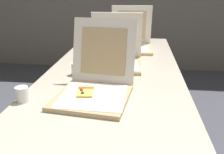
{
  "coord_description": "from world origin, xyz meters",
  "views": [
    {
      "loc": [
        0.16,
        -0.77,
        1.29
      ],
      "look_at": [
        0.02,
        0.47,
        0.82
      ],
      "focal_mm": 39.44,
      "sensor_mm": 36.0,
      "label": 1
    }
  ],
  "objects_px": {
    "pizza_box_middle": "(115,58)",
    "cup_white_near_left": "(22,94)",
    "cup_white_mid": "(76,69)",
    "pizza_box_front": "(95,86)",
    "table": "(112,83)",
    "pizza_box_back": "(131,43)"
  },
  "relations": [
    {
      "from": "pizza_box_back",
      "to": "cup_white_mid",
      "type": "distance_m",
      "value": 0.76
    },
    {
      "from": "cup_white_near_left",
      "to": "pizza_box_middle",
      "type": "bearing_deg",
      "value": 58.05
    },
    {
      "from": "table",
      "to": "cup_white_near_left",
      "type": "xyz_separation_m",
      "value": [
        -0.39,
        -0.4,
        0.08
      ]
    },
    {
      "from": "table",
      "to": "cup_white_mid",
      "type": "bearing_deg",
      "value": 179.89
    },
    {
      "from": "pizza_box_middle",
      "to": "pizza_box_back",
      "type": "relative_size",
      "value": 1.01
    },
    {
      "from": "table",
      "to": "cup_white_mid",
      "type": "xyz_separation_m",
      "value": [
        -0.23,
        0.0,
        0.08
      ]
    },
    {
      "from": "pizza_box_middle",
      "to": "cup_white_mid",
      "type": "xyz_separation_m",
      "value": [
        -0.22,
        -0.22,
        -0.01
      ]
    },
    {
      "from": "cup_white_mid",
      "to": "cup_white_near_left",
      "type": "height_order",
      "value": "same"
    },
    {
      "from": "table",
      "to": "pizza_box_front",
      "type": "bearing_deg",
      "value": -100.48
    },
    {
      "from": "pizza_box_middle",
      "to": "cup_white_near_left",
      "type": "xyz_separation_m",
      "value": [
        -0.39,
        -0.62,
        -0.01
      ]
    },
    {
      "from": "cup_white_mid",
      "to": "cup_white_near_left",
      "type": "distance_m",
      "value": 0.43
    },
    {
      "from": "cup_white_mid",
      "to": "table",
      "type": "bearing_deg",
      "value": -0.11
    },
    {
      "from": "pizza_box_back",
      "to": "cup_white_mid",
      "type": "xyz_separation_m",
      "value": [
        -0.31,
        -0.69,
        -0.02
      ]
    },
    {
      "from": "pizza_box_middle",
      "to": "pizza_box_back",
      "type": "distance_m",
      "value": 0.48
    },
    {
      "from": "table",
      "to": "cup_white_near_left",
      "type": "bearing_deg",
      "value": -134.1
    },
    {
      "from": "table",
      "to": "cup_white_mid",
      "type": "height_order",
      "value": "cup_white_mid"
    },
    {
      "from": "pizza_box_middle",
      "to": "cup_white_near_left",
      "type": "relative_size",
      "value": 4.95
    },
    {
      "from": "table",
      "to": "pizza_box_front",
      "type": "distance_m",
      "value": 0.31
    },
    {
      "from": "pizza_box_front",
      "to": "pizza_box_back",
      "type": "xyz_separation_m",
      "value": [
        0.14,
        0.98,
        0.0
      ]
    },
    {
      "from": "pizza_box_front",
      "to": "pizza_box_middle",
      "type": "distance_m",
      "value": 0.52
    },
    {
      "from": "cup_white_mid",
      "to": "pizza_box_back",
      "type": "bearing_deg",
      "value": 65.51
    },
    {
      "from": "pizza_box_front",
      "to": "table",
      "type": "bearing_deg",
      "value": 86.55
    }
  ]
}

